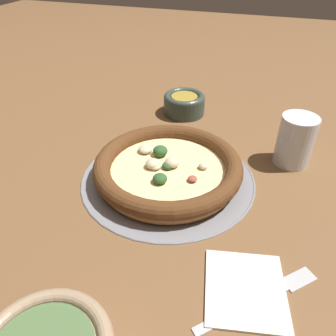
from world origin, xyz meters
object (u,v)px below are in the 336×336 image
(fork, at_px, (265,296))
(pizza_tray, at_px, (168,177))
(bowl_near, at_px, (184,103))
(drinking_cup, at_px, (295,141))
(napkin, at_px, (245,288))
(pizza, at_px, (168,167))

(fork, bearing_deg, pizza_tray, 90.17)
(bowl_near, bearing_deg, drinking_cup, -118.09)
(drinking_cup, bearing_deg, fork, 176.34)
(napkin, bearing_deg, pizza, 41.53)
(napkin, xyz_separation_m, fork, (-0.00, -0.02, -0.00))
(pizza_tray, bearing_deg, fork, -134.95)
(pizza, xyz_separation_m, drinking_cup, (0.13, -0.21, 0.02))
(pizza_tray, distance_m, pizza, 0.02)
(bowl_near, bearing_deg, fork, -152.41)
(bowl_near, relative_size, fork, 0.71)
(fork, bearing_deg, pizza, 90.19)
(pizza_tray, distance_m, bowl_near, 0.27)
(pizza, xyz_separation_m, bowl_near, (0.27, 0.05, 0.00))
(pizza, relative_size, napkin, 2.05)
(pizza_tray, bearing_deg, drinking_cup, -59.25)
(pizza, bearing_deg, pizza_tray, -118.05)
(napkin, bearing_deg, bowl_near, 25.23)
(napkin, bearing_deg, drinking_cup, -8.13)
(pizza, height_order, drinking_cup, drinking_cup)
(bowl_near, distance_m, napkin, 0.50)
(pizza, relative_size, drinking_cup, 2.72)
(bowl_near, bearing_deg, pizza, -170.12)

